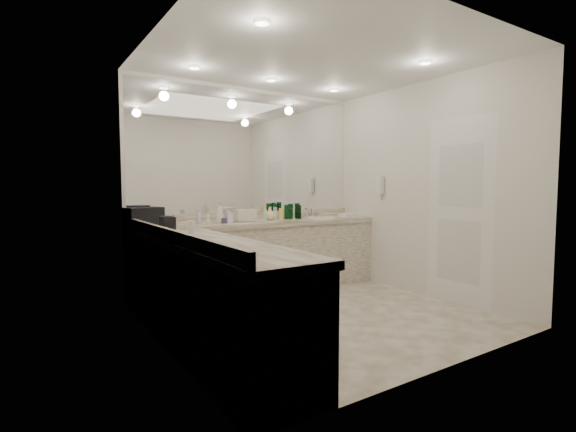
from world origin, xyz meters
TOP-DOWN VIEW (x-y plane):
  - floor at (0.00, 0.00)m, footprint 3.20×3.20m
  - ceiling at (0.00, 0.00)m, footprint 3.20×3.20m
  - wall_back at (0.00, 1.50)m, footprint 3.20×0.02m
  - wall_left at (-1.60, 0.00)m, footprint 0.02×3.00m
  - wall_right at (1.60, 0.00)m, footprint 0.02×3.00m
  - vanity_back_base at (0.00, 1.20)m, footprint 3.20×0.60m
  - vanity_back_top at (0.00, 1.19)m, footprint 3.20×0.64m
  - vanity_left_base at (-1.30, -0.30)m, footprint 0.60×2.40m
  - vanity_left_top at (-1.29, -0.30)m, footprint 0.64×2.42m
  - backsplash_back at (0.00, 1.48)m, footprint 3.20×0.04m
  - backsplash_left at (-1.58, 0.00)m, footprint 0.04×3.00m
  - mirror_back at (0.00, 1.49)m, footprint 3.12×0.01m
  - mirror_left at (-1.59, 0.00)m, footprint 0.01×2.92m
  - sink at (0.95, 1.20)m, footprint 0.44×0.44m
  - faucet at (0.95, 1.41)m, footprint 0.24×0.16m
  - wall_phone at (1.56, 0.70)m, footprint 0.06×0.10m
  - door at (1.59, -0.50)m, footprint 0.02×0.82m
  - black_toiletry_bag at (-1.43, 1.25)m, footprint 0.41×0.30m
  - black_bag_spill at (-1.30, 0.85)m, footprint 0.12×0.25m
  - cream_cosmetic_case at (-0.22, 1.21)m, footprint 0.25×0.17m
  - hand_towel at (1.42, 1.17)m, footprint 0.27×0.18m
  - lotion_left at (-1.30, 0.15)m, footprint 0.06×0.06m
  - soap_bottle_a at (-0.54, 1.27)m, footprint 0.12×0.12m
  - soap_bottle_b at (-0.48, 1.14)m, footprint 0.10×0.10m
  - soap_bottle_c at (0.15, 1.24)m, footprint 0.17×0.17m
  - green_bottle_0 at (0.57, 1.21)m, footprint 0.07×0.07m
  - green_bottle_1 at (0.48, 1.27)m, footprint 0.06×0.06m
  - green_bottle_2 at (0.58, 1.26)m, footprint 0.07×0.07m
  - green_bottle_3 at (0.41, 1.25)m, footprint 0.07×0.07m
  - amenity_bottle_0 at (-0.74, 1.15)m, footprint 0.04×0.04m
  - amenity_bottle_1 at (-0.83, 1.21)m, footprint 0.05×0.05m
  - amenity_bottle_2 at (-0.60, 1.16)m, footprint 0.06×0.06m
  - amenity_bottle_3 at (-1.11, 1.20)m, footprint 0.04×0.04m
  - amenity_bottle_4 at (0.27, 1.30)m, footprint 0.05×0.05m
  - amenity_bottle_5 at (0.31, 1.24)m, footprint 0.05×0.05m
  - amenity_bottle_6 at (-0.55, 1.12)m, footprint 0.05×0.05m
  - amenity_bottle_7 at (0.49, 1.30)m, footprint 0.06×0.06m
  - amenity_bottle_8 at (0.07, 1.24)m, footprint 0.05×0.05m

SIDE VIEW (x-z plane):
  - floor at x=0.00m, z-range 0.00..0.00m
  - vanity_back_base at x=0.00m, z-range 0.00..0.84m
  - vanity_left_base at x=-1.30m, z-range 0.00..0.84m
  - vanity_back_top at x=0.00m, z-range 0.84..0.90m
  - vanity_left_top at x=-1.29m, z-range 0.84..0.90m
  - sink at x=0.95m, z-range 0.88..0.91m
  - hand_towel at x=1.42m, z-range 0.90..0.94m
  - amenity_bottle_6 at x=-0.55m, z-range 0.90..0.96m
  - backsplash_back at x=0.00m, z-range 0.90..1.00m
  - backsplash_left at x=-1.58m, z-range 0.90..1.00m
  - amenity_bottle_4 at x=0.27m, z-range 0.90..1.01m
  - amenity_bottle_0 at x=-0.74m, z-range 0.90..1.01m
  - amenity_bottle_3 at x=-1.11m, z-range 0.90..1.02m
  - amenity_bottle_2 at x=-0.60m, z-range 0.90..1.02m
  - lotion_left at x=-1.30m, z-range 0.90..1.03m
  - black_bag_spill at x=-1.30m, z-range 0.90..1.03m
  - amenity_bottle_7 at x=0.49m, z-range 0.90..1.04m
  - faucet at x=0.95m, z-range 0.90..1.04m
  - amenity_bottle_8 at x=0.07m, z-range 0.90..1.04m
  - cream_cosmetic_case at x=-0.22m, z-range 0.90..1.04m
  - amenity_bottle_1 at x=-0.83m, z-range 0.90..1.04m
  - amenity_bottle_5 at x=0.31m, z-range 0.90..1.05m
  - soap_bottle_c at x=0.15m, z-range 0.90..1.07m
  - soap_bottle_b at x=-0.48m, z-range 0.90..1.08m
  - green_bottle_0 at x=0.57m, z-range 0.90..1.08m
  - green_bottle_3 at x=0.41m, z-range 0.90..1.09m
  - green_bottle_1 at x=0.48m, z-range 0.90..1.10m
  - green_bottle_2 at x=0.58m, z-range 0.90..1.11m
  - black_toiletry_bag at x=-1.43m, z-range 0.90..1.11m
  - soap_bottle_a at x=-0.54m, z-range 0.90..1.14m
  - door at x=1.59m, z-range 0.00..2.10m
  - wall_back at x=0.00m, z-range 0.00..2.60m
  - wall_left at x=-1.60m, z-range 0.00..2.60m
  - wall_right at x=1.60m, z-range 0.00..2.60m
  - wall_phone at x=1.56m, z-range 1.23..1.47m
  - mirror_back at x=0.00m, z-range 1.00..2.55m
  - mirror_left at x=-1.59m, z-range 1.00..2.55m
  - ceiling at x=0.00m, z-range 2.60..2.60m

